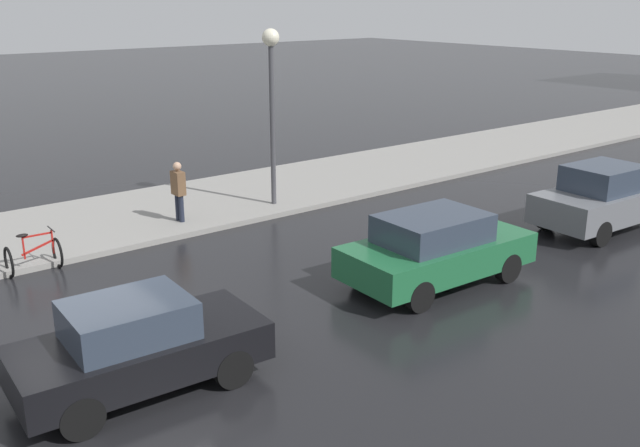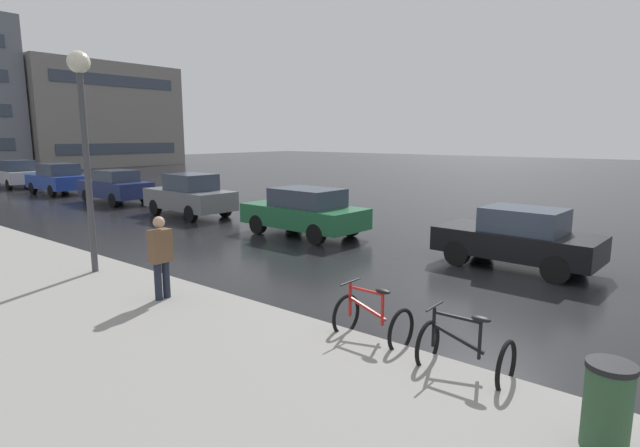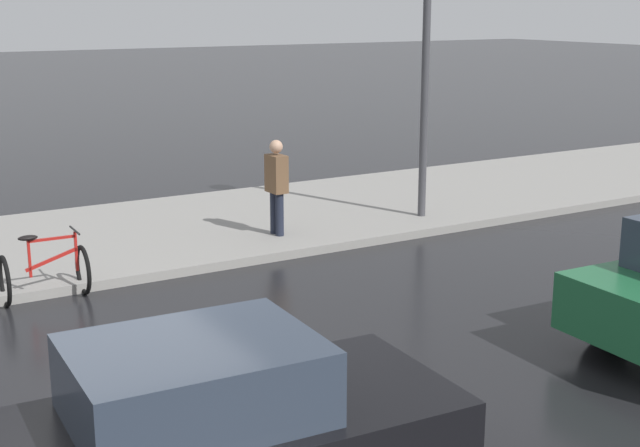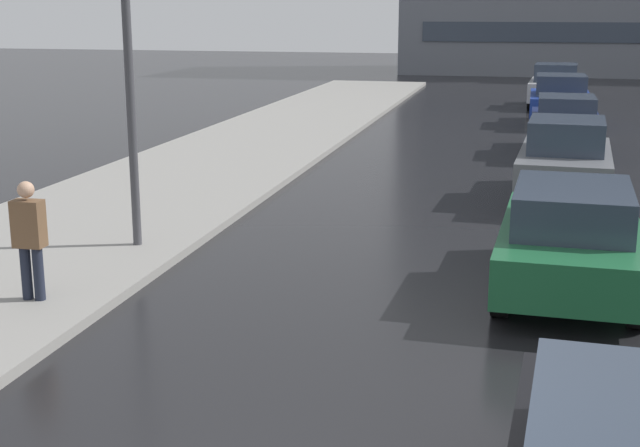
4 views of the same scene
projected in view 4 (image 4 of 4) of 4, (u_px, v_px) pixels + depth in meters
The scene contains 8 objects.
sidewalk_kerb at pixel (123, 208), 17.47m from camera, with size 4.80×60.00×0.14m, color gray.
car_green at pixel (570, 238), 12.41m from camera, with size 2.04×4.24×1.56m.
car_grey at pixel (565, 161), 18.27m from camera, with size 2.00×4.19×1.72m.
car_navy at pixel (565, 125), 24.00m from camera, with size 1.81×4.03×1.60m.
car_blue at pixel (560, 100), 29.83m from camera, with size 1.97×3.95×1.71m.
car_silver at pixel (555, 86), 35.07m from camera, with size 2.12×3.89×1.72m.
pedestrian at pixel (30, 238), 11.67m from camera, with size 0.41×0.25×1.74m.
streetlamp at pixel (127, 24), 13.75m from camera, with size 0.48×0.48×5.03m.
Camera 4 is at (1.70, -5.68, 3.96)m, focal length 50.00 mm.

